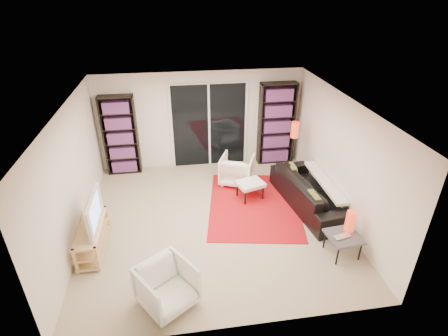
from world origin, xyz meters
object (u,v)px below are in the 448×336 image
(bookshelf_left, at_px, (121,136))
(armchair_front, at_px, (167,286))
(tv_stand, at_px, (93,237))
(ottoman, at_px, (250,184))
(bookshelf_right, at_px, (276,124))
(side_table, at_px, (344,237))
(armchair_back, at_px, (237,170))
(sofa, at_px, (311,192))
(floor_lamp, at_px, (294,135))

(bookshelf_left, bearing_deg, armchair_front, -76.56)
(tv_stand, distance_m, ottoman, 3.34)
(bookshelf_right, height_order, armchair_front, bookshelf_right)
(bookshelf_right, height_order, side_table, bookshelf_right)
(side_table, bearing_deg, bookshelf_right, 92.91)
(tv_stand, xyz_separation_m, armchair_back, (2.95, 1.92, 0.08))
(bookshelf_left, xyz_separation_m, sofa, (4.04, -2.12, -0.64))
(bookshelf_left, distance_m, side_table, 5.48)
(tv_stand, bearing_deg, sofa, 9.80)
(side_table, xyz_separation_m, floor_lamp, (0.02, 2.87, 0.69))
(bookshelf_right, relative_size, floor_lamp, 1.52)
(bookshelf_right, xyz_separation_m, tv_stand, (-4.12, -2.87, -0.79))
(armchair_back, xyz_separation_m, armchair_front, (-1.65, -3.33, -0.00))
(floor_lamp, bearing_deg, bookshelf_left, 169.10)
(bookshelf_left, distance_m, armchair_back, 2.91)
(bookshelf_left, bearing_deg, sofa, -27.72)
(armchair_back, distance_m, armchair_front, 3.71)
(floor_lamp, bearing_deg, bookshelf_right, 104.78)
(tv_stand, distance_m, armchair_front, 1.92)
(sofa, relative_size, floor_lamp, 1.64)
(sofa, xyz_separation_m, ottoman, (-1.21, 0.47, 0.01))
(armchair_back, bearing_deg, armchair_front, 86.73)
(tv_stand, relative_size, side_table, 2.09)
(side_table, bearing_deg, floor_lamp, 89.60)
(ottoman, bearing_deg, tv_stand, -158.72)
(bookshelf_right, bearing_deg, armchair_back, -141.04)
(side_table, bearing_deg, tv_stand, 169.68)
(ottoman, relative_size, floor_lamp, 0.48)
(side_table, bearing_deg, sofa, 89.86)
(bookshelf_right, distance_m, tv_stand, 5.08)
(sofa, height_order, floor_lamp, floor_lamp)
(sofa, bearing_deg, bookshelf_right, -3.14)
(armchair_back, bearing_deg, floor_lamp, -149.87)
(sofa, distance_m, armchair_back, 1.80)
(bookshelf_left, relative_size, side_table, 3.28)
(bookshelf_right, distance_m, floor_lamp, 0.81)
(armchair_back, xyz_separation_m, ottoman, (0.16, -0.71, 0.00))
(bookshelf_right, xyz_separation_m, side_table, (0.19, -3.65, -0.69))
(armchair_front, height_order, floor_lamp, floor_lamp)
(bookshelf_right, distance_m, side_table, 3.72)
(floor_lamp, bearing_deg, armchair_back, -173.01)
(tv_stand, height_order, armchair_front, armchair_front)
(bookshelf_left, xyz_separation_m, tv_stand, (-0.27, -2.87, -0.71))
(armchair_front, distance_m, ottoman, 3.19)
(side_table, bearing_deg, armchair_back, 116.74)
(armchair_front, height_order, side_table, armchair_front)
(sofa, distance_m, side_table, 1.53)
(tv_stand, bearing_deg, ottoman, 21.28)
(armchair_front, distance_m, floor_lamp, 4.68)
(bookshelf_left, relative_size, bookshelf_right, 0.93)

